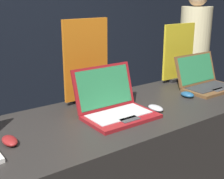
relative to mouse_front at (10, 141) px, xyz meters
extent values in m
cube|color=black|center=(0.60, 1.72, 0.45)|extent=(8.00, 0.05, 2.80)
ellipsoid|color=maroon|center=(0.00, 0.00, 0.00)|extent=(0.06, 0.12, 0.03)
cube|color=maroon|center=(0.59, -0.06, -0.01)|extent=(0.39, 0.25, 0.02)
cube|color=#B7B7B7|center=(0.59, -0.04, 0.01)|extent=(0.34, 0.18, 0.00)
cube|color=#3F3F42|center=(0.59, -0.14, 0.01)|extent=(0.11, 0.06, 0.00)
cube|color=maroon|center=(0.59, 0.10, 0.12)|extent=(0.39, 0.08, 0.25)
cube|color=#2D7F4C|center=(0.59, 0.10, 0.13)|extent=(0.35, 0.07, 0.21)
ellipsoid|color=#B2B2B7|center=(0.84, -0.08, 0.00)|extent=(0.06, 0.11, 0.03)
cube|color=black|center=(0.59, 0.30, 0.00)|extent=(0.17, 0.07, 0.02)
cube|color=orange|center=(0.59, 0.30, 0.26)|extent=(0.31, 0.02, 0.49)
cube|color=brown|center=(1.44, -0.02, -0.01)|extent=(0.39, 0.23, 0.02)
cube|color=#2D2D30|center=(1.44, 0.00, 0.01)|extent=(0.35, 0.16, 0.00)
cube|color=#3F3F42|center=(1.44, -0.09, 0.01)|extent=(0.11, 0.05, 0.00)
cube|color=brown|center=(1.44, 0.13, 0.11)|extent=(0.39, 0.08, 0.22)
cube|color=#2D7F4C|center=(1.44, 0.13, 0.11)|extent=(0.35, 0.07, 0.19)
ellipsoid|color=navy|center=(1.18, -0.02, 0.00)|extent=(0.07, 0.10, 0.03)
cube|color=black|center=(1.44, 0.31, 0.00)|extent=(0.17, 0.07, 0.02)
cube|color=gold|center=(1.44, 0.31, 0.22)|extent=(0.31, 0.02, 0.42)
cylinder|color=#282833|center=(2.24, 0.82, -0.55)|extent=(0.25, 0.25, 0.80)
cylinder|color=beige|center=(2.24, 0.82, 0.19)|extent=(0.32, 0.32, 0.66)
camera|label=1|loc=(-0.38, -1.32, 0.64)|focal=50.00mm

